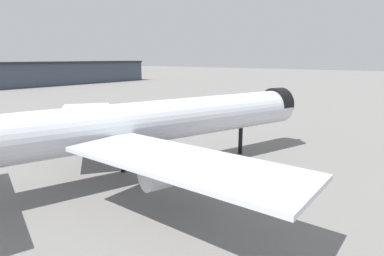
% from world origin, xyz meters
% --- Properties ---
extents(ground, '(900.00, 900.00, 0.00)m').
position_xyz_m(ground, '(0.00, 0.00, 0.00)').
color(ground, slate).
extents(airliner_near_gate, '(65.47, 58.33, 18.27)m').
position_xyz_m(airliner_near_gate, '(-3.26, -1.39, 8.05)').
color(airliner_near_gate, silver).
rests_on(airliner_near_gate, ground).
extents(baggage_tug_wing, '(3.55, 3.19, 1.85)m').
position_xyz_m(baggage_tug_wing, '(27.66, 22.08, 0.97)').
color(baggage_tug_wing, black).
rests_on(baggage_tug_wing, ground).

